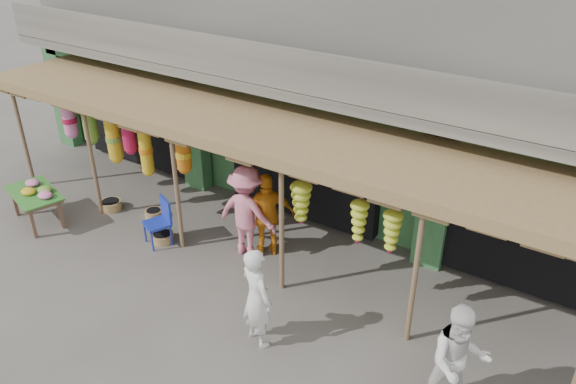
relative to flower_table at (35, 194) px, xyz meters
The scene contains 12 objects.
ground 5.04m from the flower_table, 13.72° to the left, with size 80.00×80.00×0.00m, color #514C47.
building 8.20m from the flower_table, 51.30° to the left, with size 16.40×6.80×7.00m.
awning 5.45m from the flower_table, 22.86° to the left, with size 14.00×2.70×2.79m.
flower_table is the anchor object (origin of this frame).
blue_chair 3.02m from the flower_table, 17.08° to the left, with size 0.64×0.65×1.02m.
basket_left 1.64m from the flower_table, 54.29° to the left, with size 0.49×0.49×0.21m, color olive.
basket_mid 3.05m from the flower_table, 17.66° to the left, with size 0.47×0.47×0.18m, color #9C7E46.
basket_right 2.57m from the flower_table, 37.09° to the left, with size 0.40×0.40×0.18m, color olive.
person_front 6.30m from the flower_table, ahead, with size 0.66×0.43×1.81m, color silver.
person_right 9.41m from the flower_table, ahead, with size 0.88×0.69×1.82m, color silver.
person_vendor 5.30m from the flower_table, 19.50° to the left, with size 1.06×0.44×1.81m, color orange.
person_shopper 4.89m from the flower_table, 18.75° to the left, with size 1.26×0.72×1.94m, color pink.
Camera 1 is at (5.68, -7.18, 6.66)m, focal length 35.00 mm.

